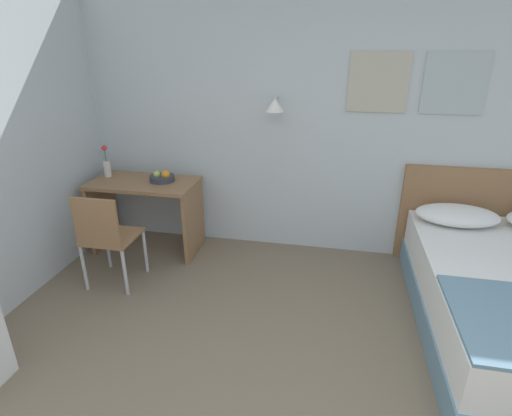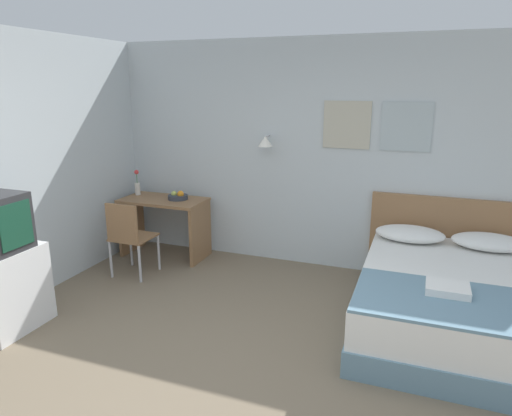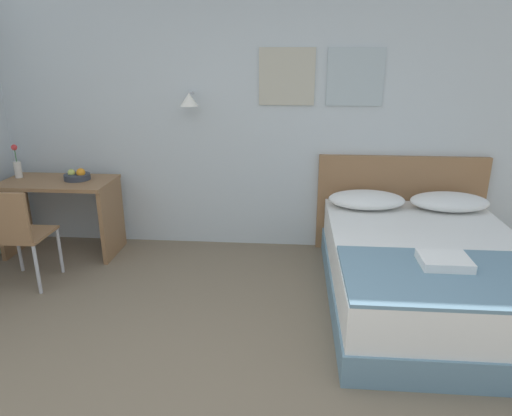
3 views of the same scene
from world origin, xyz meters
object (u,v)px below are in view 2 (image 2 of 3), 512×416
Objects in this scene: desk at (164,217)px; fruit_bowl at (178,196)px; pillow_right at (489,242)px; desk_chair at (128,233)px; bed at (447,302)px; flower_vase at (137,186)px; headboard at (446,241)px; tv_stand at (5,289)px; throw_blanket at (454,302)px; folded_towel_near_foot at (448,289)px; pillow_left at (410,234)px.

fruit_bowl is (0.18, 0.05, 0.27)m from desk.
fruit_bowl is (-3.52, -0.00, 0.17)m from pillow_right.
pillow_right is 3.80m from desk_chair.
bed is 6.39× the size of flower_vase.
fruit_bowl is at bearing -2.78° from flower_vase.
desk_chair is at bearing -162.22° from headboard.
desk is 0.73m from desk_chair.
tv_stand is (-0.56, -2.12, -0.41)m from fruit_bowl.
throw_blanket is 3.40m from desk_chair.
pillow_right is 2.87× the size of fruit_bowl.
folded_towel_near_foot is 0.99× the size of flower_vase.
desk is 0.56m from flower_vase.
desk_chair reaches higher than pillow_left.
headboard is 1.85× the size of desk_chair.
desk_chair reaches higher than throw_blanket.
throw_blanket is (-0.38, -1.40, -0.07)m from pillow_right.
throw_blanket is 1.39× the size of desk.
pillow_right reaches higher than folded_towel_near_foot.
folded_towel_near_foot reaches higher than bed.
tv_stand reaches higher than pillow_left.
pillow_right is 0.48× the size of throw_blanket.
flower_vase is (-4.12, 0.03, 0.25)m from pillow_right.
throw_blanket is 0.16m from folded_towel_near_foot.
pillow_left is at bearing 14.76° from desk_chair.
tv_stand reaches higher than pillow_right.
fruit_bowl is at bearing 75.48° from desk_chair.
pillow_left is 3.07m from desk_chair.
pillow_left reaches higher than bed.
tv_stand is (-3.66, -0.88, -0.22)m from folded_towel_near_foot.
tv_stand is at bearing -146.85° from headboard.
headboard reaches higher than fruit_bowl.
fruit_bowl is at bearing 165.99° from bed.
headboard reaches higher than throw_blanket.
throw_blanket is 4.44× the size of flower_vase.
pillow_left is (-0.38, 0.79, 0.35)m from bed.
fruit_bowl is 0.33× the size of tv_stand.
throw_blanket is at bearing -23.91° from fruit_bowl.
fruit_bowl is 0.75× the size of flower_vase.
throw_blanket is at bearing -10.41° from desk_chair.
tv_stand is (-3.70, -2.42, -0.11)m from headboard.
folded_towel_near_foot is 3.77m from tv_stand.
desk reaches higher than folded_towel_near_foot.
throw_blanket is 1.96× the size of tv_stand.
folded_towel_near_foot is (-0.42, -1.25, -0.02)m from pillow_right.
pillow_left is at bearing 105.07° from throw_blanket.
throw_blanket is at bearing -90.00° from headboard.
desk is 1.19× the size of desk_chair.
fruit_bowl reaches higher than throw_blanket.
pillow_left is 3.38m from flower_vase.
pillow_left is 2.77m from fruit_bowl.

